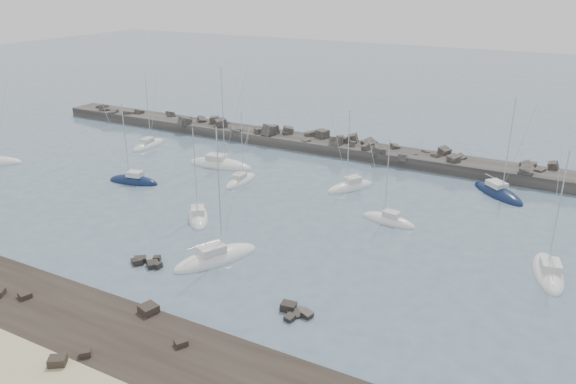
% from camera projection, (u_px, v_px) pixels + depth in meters
% --- Properties ---
extents(ground, '(400.00, 400.00, 0.00)m').
position_uv_depth(ground, '(229.00, 239.00, 66.27)').
color(ground, slate).
rests_on(ground, ground).
extents(rock_shelf, '(140.00, 12.21, 1.81)m').
position_uv_depth(rock_shelf, '(85.00, 338.00, 48.23)').
color(rock_shelf, black).
rests_on(rock_shelf, ground).
extents(rock_cluster_near, '(3.96, 2.79, 1.25)m').
position_uv_depth(rock_cluster_near, '(145.00, 263.00, 60.53)').
color(rock_cluster_near, black).
rests_on(rock_cluster_near, ground).
extents(rock_cluster_far, '(3.48, 2.71, 1.28)m').
position_uv_depth(rock_cluster_far, '(294.00, 312.00, 51.73)').
color(rock_cluster_far, black).
rests_on(rock_cluster_far, ground).
extents(breakwater, '(115.00, 7.47, 5.34)m').
position_uv_depth(breakwater, '(313.00, 147.00, 100.63)').
color(breakwater, '#322F2C').
rests_on(breakwater, ground).
extents(sailboat_1, '(3.06, 8.51, 13.27)m').
position_uv_depth(sailboat_1, '(149.00, 145.00, 101.97)').
color(sailboat_1, white).
rests_on(sailboat_1, ground).
extents(sailboat_2, '(8.40, 3.96, 13.00)m').
position_uv_depth(sailboat_2, '(134.00, 181.00, 84.20)').
color(sailboat_2, '#0F1D3F').
rests_on(sailboat_2, ground).
extents(sailboat_3, '(2.43, 7.32, 11.54)m').
position_uv_depth(sailboat_3, '(241.00, 181.00, 84.34)').
color(sailboat_3, white).
rests_on(sailboat_3, ground).
extents(sailboat_4, '(11.53, 4.93, 17.47)m').
position_uv_depth(sailboat_4, '(220.00, 165.00, 91.46)').
color(sailboat_4, white).
rests_on(sailboat_4, ground).
extents(sailboat_5, '(6.90, 7.69, 12.65)m').
position_uv_depth(sailboat_5, '(198.00, 217.00, 71.90)').
color(sailboat_5, white).
rests_on(sailboat_5, ground).
extents(sailboat_6, '(6.19, 8.11, 12.79)m').
position_uv_depth(sailboat_6, '(350.00, 187.00, 81.83)').
color(sailboat_6, white).
rests_on(sailboat_6, ground).
extents(sailboat_7, '(7.28, 10.52, 16.05)m').
position_uv_depth(sailboat_7, '(216.00, 259.00, 61.35)').
color(sailboat_7, white).
rests_on(sailboat_7, ground).
extents(sailboat_8, '(9.22, 8.65, 15.25)m').
position_uv_depth(sailboat_8, '(498.00, 194.00, 79.58)').
color(sailboat_8, '#0F1D3F').
rests_on(sailboat_8, ground).
extents(sailboat_9, '(7.47, 3.23, 11.54)m').
position_uv_depth(sailboat_9, '(389.00, 221.00, 70.83)').
color(sailboat_9, white).
rests_on(sailboat_9, ground).
extents(sailboat_10, '(4.83, 9.49, 14.40)m').
position_uv_depth(sailboat_10, '(548.00, 273.00, 58.35)').
color(sailboat_10, white).
rests_on(sailboat_10, ground).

